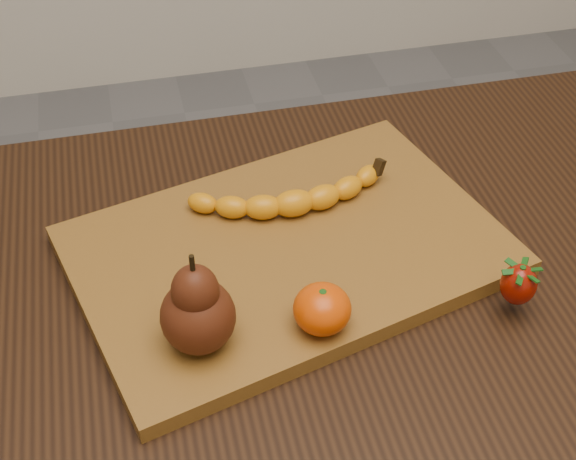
{
  "coord_description": "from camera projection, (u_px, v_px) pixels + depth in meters",
  "views": [
    {
      "loc": [
        -0.16,
        -0.56,
        1.37
      ],
      "look_at": [
        -0.02,
        0.06,
        0.8
      ],
      "focal_mm": 50.0,
      "sensor_mm": 36.0,
      "label": 1
    }
  ],
  "objects": [
    {
      "name": "table",
      "position": [
        317.0,
        353.0,
        0.9
      ],
      "size": [
        1.0,
        0.7,
        0.76
      ],
      "color": "black",
      "rests_on": "ground"
    },
    {
      "name": "cutting_board",
      "position": [
        288.0,
        250.0,
        0.87
      ],
      "size": [
        0.51,
        0.4,
        0.02
      ],
      "primitive_type": "cube",
      "rotation": [
        0.0,
        0.0,
        0.26
      ],
      "color": "brown",
      "rests_on": "table"
    },
    {
      "name": "banana",
      "position": [
        294.0,
        203.0,
        0.89
      ],
      "size": [
        0.2,
        0.06,
        0.03
      ],
      "primitive_type": null,
      "rotation": [
        0.0,
        0.0,
        0.03
      ],
      "color": "orange",
      "rests_on": "cutting_board"
    },
    {
      "name": "pear",
      "position": [
        196.0,
        302.0,
        0.73
      ],
      "size": [
        0.09,
        0.09,
        0.11
      ],
      "primitive_type": null,
      "rotation": [
        0.0,
        0.0,
        -0.29
      ],
      "color": "#491C0B",
      "rests_on": "cutting_board"
    },
    {
      "name": "mandarin",
      "position": [
        322.0,
        309.0,
        0.76
      ],
      "size": [
        0.07,
        0.07,
        0.05
      ],
      "primitive_type": "ellipsoid",
      "rotation": [
        0.0,
        0.0,
        -0.38
      ],
      "color": "#D44102",
      "rests_on": "cutting_board"
    },
    {
      "name": "strawberry",
      "position": [
        519.0,
        283.0,
        0.79
      ],
      "size": [
        0.04,
        0.04,
        0.05
      ],
      "primitive_type": null,
      "rotation": [
        0.0,
        0.0,
        -0.11
      ],
      "color": "#820F03",
      "rests_on": "cutting_board"
    }
  ]
}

